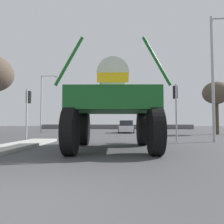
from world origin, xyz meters
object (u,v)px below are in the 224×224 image
(bare_tree_right, at_px, (216,93))
(traffic_signal_near_left, at_px, (28,103))
(oversize_sprayer, at_px, (113,105))
(sedan_ahead, at_px, (126,127))
(traffic_signal_far_right, at_px, (73,110))
(streetlight_near_right, at_px, (215,71))
(streetlight_far_left, at_px, (43,100))
(traffic_signal_far_left, at_px, (77,112))
(traffic_signal_near_right, at_px, (175,100))

(bare_tree_right, bearing_deg, traffic_signal_near_left, -152.18)
(oversize_sprayer, xyz_separation_m, sedan_ahead, (0.82, 16.19, -1.33))
(traffic_signal_far_right, height_order, streetlight_near_right, streetlight_near_right)
(oversize_sprayer, bearing_deg, streetlight_far_left, 28.01)
(oversize_sprayer, xyz_separation_m, traffic_signal_far_left, (-6.01, 18.72, 0.72))
(bare_tree_right, bearing_deg, streetlight_near_right, -113.69)
(oversize_sprayer, distance_m, streetlight_far_left, 20.05)
(traffic_signal_near_right, height_order, traffic_signal_far_right, traffic_signal_far_right)
(bare_tree_right, bearing_deg, streetlight_far_left, 168.42)
(traffic_signal_near_right, xyz_separation_m, streetlight_near_right, (2.53, -0.17, 1.84))
(sedan_ahead, height_order, traffic_signal_near_right, traffic_signal_near_right)
(sedan_ahead, relative_size, traffic_signal_far_left, 1.09)
(sedan_ahead, bearing_deg, traffic_signal_near_right, -163.72)
(traffic_signal_near_right, bearing_deg, oversize_sprayer, -132.60)
(traffic_signal_near_left, bearing_deg, sedan_ahead, 59.93)
(traffic_signal_near_right, relative_size, streetlight_near_right, 0.46)
(sedan_ahead, bearing_deg, oversize_sprayer, 178.83)
(traffic_signal_near_left, bearing_deg, streetlight_near_right, -0.81)
(traffic_signal_far_right, bearing_deg, streetlight_near_right, -48.56)
(bare_tree_right, bearing_deg, traffic_signal_far_right, 160.96)
(traffic_signal_far_left, relative_size, bare_tree_right, 0.68)
(oversize_sprayer, bearing_deg, sedan_ahead, -5.64)
(sedan_ahead, xyz_separation_m, traffic_signal_near_left, (-6.90, -11.92, 1.85))
(traffic_signal_far_right, distance_m, bare_tree_right, 17.81)
(traffic_signal_near_left, distance_m, streetlight_near_right, 12.70)
(traffic_signal_near_left, height_order, bare_tree_right, bare_tree_right)
(sedan_ahead, bearing_deg, traffic_signal_far_left, 71.40)
(sedan_ahead, distance_m, traffic_signal_near_right, 12.49)
(sedan_ahead, relative_size, traffic_signal_near_right, 1.10)
(streetlight_near_right, bearing_deg, traffic_signal_far_right, 131.44)
(traffic_signal_near_right, bearing_deg, traffic_signal_far_left, 124.48)
(sedan_ahead, distance_m, traffic_signal_far_right, 8.04)
(sedan_ahead, bearing_deg, streetlight_near_right, -153.31)
(oversize_sprayer, height_order, traffic_signal_near_left, oversize_sprayer)
(traffic_signal_far_left, distance_m, streetlight_near_right, 19.31)
(oversize_sprayer, height_order, traffic_signal_near_right, oversize_sprayer)
(streetlight_near_right, bearing_deg, sedan_ahead, 114.95)
(sedan_ahead, relative_size, traffic_signal_far_right, 1.01)
(traffic_signal_near_left, distance_m, bare_tree_right, 18.64)
(traffic_signal_near_left, xyz_separation_m, streetlight_far_left, (-4.10, 12.86, 1.72))
(traffic_signal_near_left, relative_size, traffic_signal_far_right, 0.86)
(streetlight_near_right, relative_size, bare_tree_right, 1.47)
(oversize_sprayer, bearing_deg, traffic_signal_near_left, 52.24)
(oversize_sprayer, relative_size, traffic_signal_far_right, 1.39)
(traffic_signal_near_right, bearing_deg, streetlight_near_right, -3.89)
(oversize_sprayer, relative_size, traffic_signal_far_left, 1.50)
(streetlight_near_right, bearing_deg, traffic_signal_near_right, 176.11)
(streetlight_far_left, height_order, bare_tree_right, streetlight_far_left)
(streetlight_near_right, bearing_deg, oversize_sprayer, -147.65)
(traffic_signal_far_right, distance_m, streetlight_near_right, 19.58)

